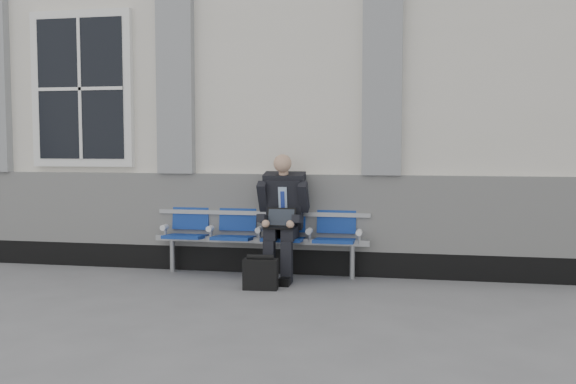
# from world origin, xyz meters

# --- Properties ---
(station_building) EXTENTS (14.40, 4.40, 4.49)m
(station_building) POSITION_xyz_m (-0.02, 3.47, 2.22)
(station_building) COLOR silver
(station_building) RESTS_ON ground
(bench) EXTENTS (2.60, 0.47, 0.91)m
(bench) POSITION_xyz_m (2.68, 1.32, 0.55)
(bench) COLOR #9EA0A3
(bench) RESTS_ON ground
(businessman) EXTENTS (0.58, 0.78, 1.44)m
(businessman) POSITION_xyz_m (2.99, 1.19, 0.78)
(businessman) COLOR black
(businessman) RESTS_ON ground
(briefcase) EXTENTS (0.38, 0.18, 0.38)m
(briefcase) POSITION_xyz_m (2.87, 0.56, 0.17)
(briefcase) COLOR black
(briefcase) RESTS_ON ground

